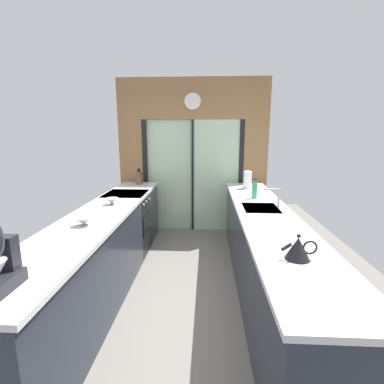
{
  "coord_description": "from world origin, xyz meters",
  "views": [
    {
      "loc": [
        0.26,
        -2.7,
        1.78
      ],
      "look_at": [
        0.07,
        0.75,
        1.06
      ],
      "focal_mm": 26.62,
      "sensor_mm": 36.0,
      "label": 1
    }
  ],
  "objects_px": {
    "mixing_bowl_far": "(112,201)",
    "oven_range": "(127,224)",
    "kettle": "(298,248)",
    "paper_towel_roll": "(247,180)",
    "mixing_bowl_near": "(84,221)",
    "soap_bottle": "(255,190)",
    "knife_block": "(139,178)"
  },
  "relations": [
    {
      "from": "mixing_bowl_near",
      "to": "kettle",
      "type": "distance_m",
      "value": 1.89
    },
    {
      "from": "oven_range",
      "to": "soap_bottle",
      "type": "distance_m",
      "value": 1.9
    },
    {
      "from": "paper_towel_roll",
      "to": "mixing_bowl_far",
      "type": "bearing_deg",
      "value": -147.74
    },
    {
      "from": "mixing_bowl_far",
      "to": "soap_bottle",
      "type": "relative_size",
      "value": 0.6
    },
    {
      "from": "mixing_bowl_near",
      "to": "kettle",
      "type": "bearing_deg",
      "value": -19.27
    },
    {
      "from": "oven_range",
      "to": "mixing_bowl_near",
      "type": "xyz_separation_m",
      "value": [
        0.02,
        -1.45,
        0.51
      ]
    },
    {
      "from": "oven_range",
      "to": "kettle",
      "type": "relative_size",
      "value": 3.66
    },
    {
      "from": "oven_range",
      "to": "mixing_bowl_near",
      "type": "relative_size",
      "value": 5.67
    },
    {
      "from": "mixing_bowl_near",
      "to": "mixing_bowl_far",
      "type": "relative_size",
      "value": 1.04
    },
    {
      "from": "kettle",
      "to": "paper_towel_roll",
      "type": "bearing_deg",
      "value": 90.04
    },
    {
      "from": "oven_range",
      "to": "paper_towel_roll",
      "type": "relative_size",
      "value": 3.09
    },
    {
      "from": "mixing_bowl_near",
      "to": "paper_towel_roll",
      "type": "relative_size",
      "value": 0.54
    },
    {
      "from": "soap_bottle",
      "to": "paper_towel_roll",
      "type": "distance_m",
      "value": 0.69
    },
    {
      "from": "mixing_bowl_far",
      "to": "kettle",
      "type": "distance_m",
      "value": 2.28
    },
    {
      "from": "mixing_bowl_far",
      "to": "paper_towel_roll",
      "type": "height_order",
      "value": "paper_towel_roll"
    },
    {
      "from": "knife_block",
      "to": "kettle",
      "type": "relative_size",
      "value": 1.06
    },
    {
      "from": "mixing_bowl_far",
      "to": "oven_range",
      "type": "bearing_deg",
      "value": 91.61
    },
    {
      "from": "oven_range",
      "to": "soap_bottle",
      "type": "height_order",
      "value": "soap_bottle"
    },
    {
      "from": "mixing_bowl_near",
      "to": "soap_bottle",
      "type": "xyz_separation_m",
      "value": [
        1.78,
        1.23,
        0.07
      ]
    },
    {
      "from": "knife_block",
      "to": "mixing_bowl_near",
      "type": "bearing_deg",
      "value": -90.0
    },
    {
      "from": "mixing_bowl_near",
      "to": "kettle",
      "type": "relative_size",
      "value": 0.65
    },
    {
      "from": "mixing_bowl_far",
      "to": "knife_block",
      "type": "bearing_deg",
      "value": 90.0
    },
    {
      "from": "kettle",
      "to": "soap_bottle",
      "type": "distance_m",
      "value": 1.86
    },
    {
      "from": "oven_range",
      "to": "mixing_bowl_near",
      "type": "bearing_deg",
      "value": -89.27
    },
    {
      "from": "oven_range",
      "to": "mixing_bowl_far",
      "type": "relative_size",
      "value": 5.89
    },
    {
      "from": "oven_range",
      "to": "mixing_bowl_near",
      "type": "distance_m",
      "value": 1.54
    },
    {
      "from": "mixing_bowl_near",
      "to": "kettle",
      "type": "height_order",
      "value": "kettle"
    },
    {
      "from": "oven_range",
      "to": "soap_bottle",
      "type": "bearing_deg",
      "value": -6.89
    },
    {
      "from": "kettle",
      "to": "mixing_bowl_far",
      "type": "bearing_deg",
      "value": 141.44
    },
    {
      "from": "oven_range",
      "to": "kettle",
      "type": "xyz_separation_m",
      "value": [
        1.8,
        -2.08,
        0.54
      ]
    },
    {
      "from": "mixing_bowl_near",
      "to": "mixing_bowl_far",
      "type": "xyz_separation_m",
      "value": [
        0.0,
        0.8,
        0.0
      ]
    },
    {
      "from": "oven_range",
      "to": "kettle",
      "type": "distance_m",
      "value": 2.8
    }
  ]
}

